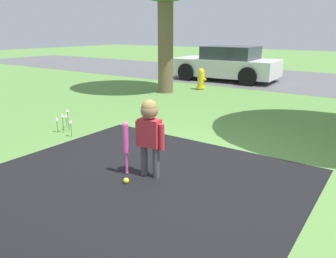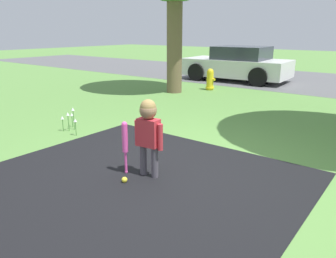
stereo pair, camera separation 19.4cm
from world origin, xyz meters
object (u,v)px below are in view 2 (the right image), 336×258
Objects in this scene: child at (148,127)px; fire_hydrant at (210,79)px; parked_car at (237,64)px; sports_ball at (124,180)px; baseball_bat at (125,140)px.

child is 1.51× the size of fire_hydrant.
parked_car is (-2.94, 8.46, -0.06)m from child.
sports_ball is (-0.12, -0.34, -0.62)m from child.
baseball_bat reaches higher than fire_hydrant.
sports_ball is at bearing -49.75° from baseball_bat.
child is 1.42× the size of baseball_bat.
child is 6.66m from fire_hydrant.
child reaches higher than sports_ball.
fire_hydrant is at bearing 111.16° from baseball_bat.
parked_car is at bearing 102.70° from child.
fire_hydrant is at bearing 111.91° from sports_ball.
baseball_bat is at bearing 130.25° from sports_ball.
sports_ball is at bearing 104.63° from parked_car.
baseball_bat is 8.99m from parked_car.
baseball_bat is 9.72× the size of sports_ball.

